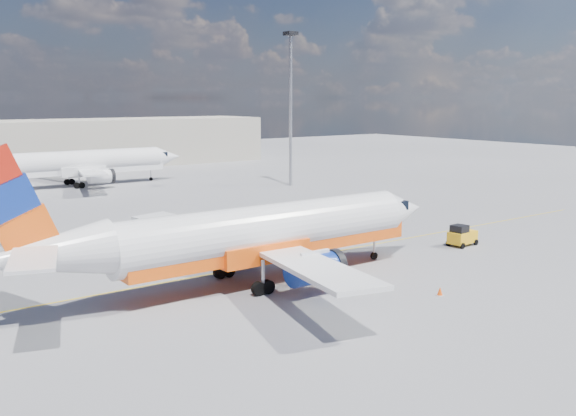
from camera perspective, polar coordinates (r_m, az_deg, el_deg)
ground at (r=44.98m, az=3.29°, el=-5.23°), size 240.00×240.00×0.00m
taxi_line at (r=47.25m, az=0.98°, el=-4.47°), size 70.00×0.15×0.01m
terminal_main at (r=113.59m, az=-19.41°, el=5.37°), size 70.00×14.00×8.00m
main_jet at (r=40.23m, az=-3.01°, el=-2.36°), size 31.44×24.90×9.54m
second_jet at (r=89.57m, az=-18.03°, el=3.79°), size 30.11×23.83×9.13m
gse_tug at (r=52.81m, az=15.20°, el=-2.39°), size 2.53×1.70×1.72m
traffic_cone at (r=39.51m, az=13.36°, el=-7.22°), size 0.38×0.38×0.53m
floodlight_mast at (r=85.52m, az=0.23°, el=10.04°), size 1.47×1.47×20.08m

